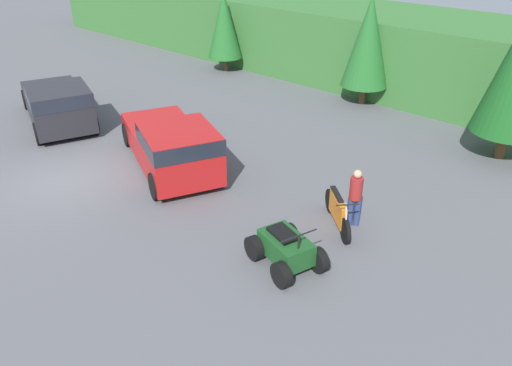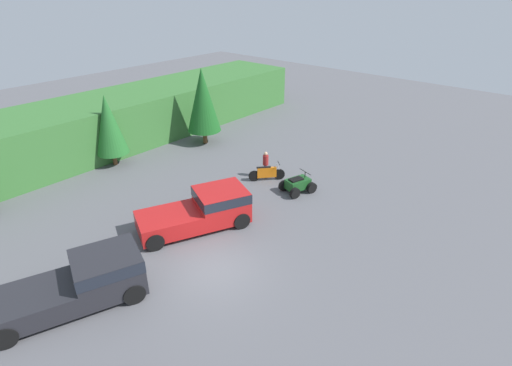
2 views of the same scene
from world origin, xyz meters
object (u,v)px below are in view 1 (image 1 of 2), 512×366
Objects in this scene: pickup_truck_second at (58,103)px; dirt_bike at (338,211)px; pickup_truck_red at (173,144)px; quad_atv at (286,249)px; rider_person at (355,196)px.

pickup_truck_second is 3.29× the size of dirt_bike.
pickup_truck_red is 2.71× the size of quad_atv.
pickup_truck_red is at bearing -116.19° from rider_person.
dirt_bike is (12.39, 1.30, -0.48)m from pickup_truck_second.
rider_person is (12.68, 1.64, -0.04)m from pickup_truck_second.
dirt_bike is 0.63m from rider_person.
pickup_truck_second reaches higher than dirt_bike.
pickup_truck_second is (-6.51, -0.46, 0.00)m from pickup_truck_red.
quad_atv is at bearing -42.63° from rider_person.
rider_person is at bearing 27.59° from pickup_truck_second.
pickup_truck_second is 3.44× the size of rider_person.
dirt_bike is at bearing 107.55° from quad_atv.
pickup_truck_red is 5.95m from dirt_bike.
rider_person reaches higher than quad_atv.
dirt_bike is (5.87, 0.84, -0.48)m from pickup_truck_red.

